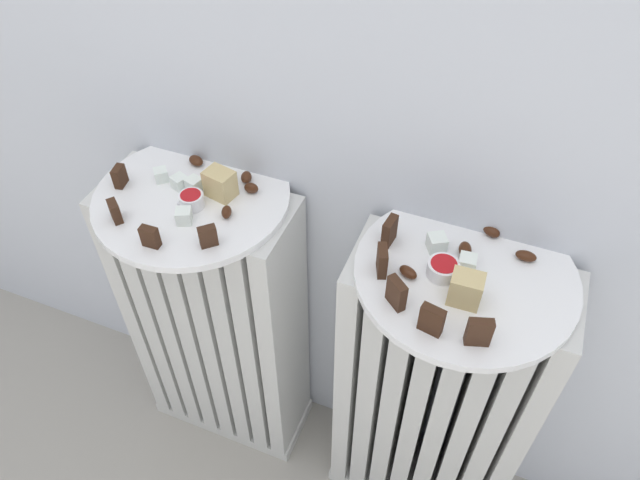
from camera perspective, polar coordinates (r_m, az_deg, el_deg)
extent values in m
cube|color=silver|center=(1.47, -8.18, -15.42)|extent=(0.33, 0.15, 0.03)
cube|color=silver|center=(1.25, -15.69, -5.48)|extent=(0.03, 0.15, 0.63)
cube|color=silver|center=(1.23, -14.08, -6.08)|extent=(0.03, 0.15, 0.63)
cube|color=silver|center=(1.22, -12.41, -6.70)|extent=(0.03, 0.15, 0.63)
cube|color=silver|center=(1.20, -10.70, -7.33)|extent=(0.03, 0.15, 0.63)
cube|color=silver|center=(1.18, -8.93, -7.96)|extent=(0.03, 0.15, 0.63)
cube|color=silver|center=(1.17, -7.11, -8.61)|extent=(0.03, 0.15, 0.63)
cube|color=silver|center=(1.16, -5.24, -9.26)|extent=(0.03, 0.15, 0.63)
cube|color=silver|center=(1.14, -3.32, -9.92)|extent=(0.03, 0.15, 0.63)
cube|color=silver|center=(1.40, 8.88, -21.18)|extent=(0.33, 0.15, 0.03)
cube|color=silver|center=(1.12, 3.43, -12.13)|extent=(0.03, 0.15, 0.63)
cube|color=silver|center=(1.11, 5.52, -12.77)|extent=(0.03, 0.15, 0.63)
cube|color=silver|center=(1.11, 7.63, -13.40)|extent=(0.03, 0.15, 0.63)
cube|color=silver|center=(1.10, 9.77, -14.02)|extent=(0.03, 0.15, 0.63)
cube|color=silver|center=(1.10, 11.92, -14.62)|extent=(0.03, 0.15, 0.63)
cube|color=silver|center=(1.11, 14.08, -15.19)|extent=(0.03, 0.15, 0.63)
cube|color=silver|center=(1.11, 16.25, -15.75)|extent=(0.03, 0.15, 0.63)
cube|color=silver|center=(1.11, 18.42, -16.28)|extent=(0.03, 0.15, 0.63)
cylinder|color=white|center=(0.96, -12.18, 4.03)|extent=(0.31, 0.31, 0.01)
cylinder|color=white|center=(0.85, 13.78, -3.22)|extent=(0.31, 0.31, 0.01)
cube|color=#382114|center=(0.99, -18.69, 5.81)|extent=(0.02, 0.03, 0.03)
cube|color=#382114|center=(0.93, -19.09, 2.62)|extent=(0.03, 0.03, 0.03)
cube|color=#382114|center=(0.87, -16.01, 0.29)|extent=(0.03, 0.01, 0.03)
cube|color=#382114|center=(0.85, -10.72, 0.35)|extent=(0.03, 0.03, 0.03)
cube|color=tan|center=(0.93, -9.57, 5.35)|extent=(0.05, 0.04, 0.04)
cube|color=white|center=(0.98, -15.02, 6.06)|extent=(0.03, 0.03, 0.02)
cube|color=white|center=(0.90, -12.94, 2.26)|extent=(0.03, 0.03, 0.02)
cube|color=white|center=(0.95, -11.98, 5.23)|extent=(0.03, 0.03, 0.02)
cube|color=white|center=(0.96, -13.34, 5.43)|extent=(0.03, 0.03, 0.02)
ellipsoid|color=#3D1E0F|center=(0.94, -6.62, 4.98)|extent=(0.02, 0.02, 0.02)
ellipsoid|color=#3D1E0F|center=(1.01, -11.82, 7.47)|extent=(0.03, 0.03, 0.01)
ellipsoid|color=#3D1E0F|center=(0.96, -7.09, 6.00)|extent=(0.03, 0.03, 0.02)
ellipsoid|color=#3D1E0F|center=(0.90, -8.97, 2.67)|extent=(0.02, 0.03, 0.02)
cylinder|color=white|center=(0.93, -12.23, 3.74)|extent=(0.04, 0.04, 0.02)
cylinder|color=#B21419|center=(0.92, -12.28, 4.02)|extent=(0.03, 0.03, 0.01)
cube|color=#382114|center=(0.85, 6.69, 0.83)|extent=(0.02, 0.03, 0.04)
cube|color=#382114|center=(0.81, 5.98, -1.99)|extent=(0.02, 0.03, 0.04)
cube|color=#382114|center=(0.77, 7.35, -5.08)|extent=(0.03, 0.03, 0.04)
cube|color=#382114|center=(0.75, 10.66, -7.55)|extent=(0.03, 0.02, 0.04)
cube|color=#382114|center=(0.75, 15.03, -8.55)|extent=(0.03, 0.02, 0.04)
cube|color=tan|center=(0.79, 13.82, -4.60)|extent=(0.04, 0.03, 0.05)
cube|color=white|center=(0.85, 11.16, -0.28)|extent=(0.03, 0.03, 0.02)
cube|color=white|center=(0.84, 13.95, -2.19)|extent=(0.03, 0.03, 0.02)
ellipsoid|color=#3D1E0F|center=(0.88, 19.17, -1.46)|extent=(0.03, 0.02, 0.01)
ellipsoid|color=#3D1E0F|center=(0.90, 16.13, 0.83)|extent=(0.03, 0.03, 0.02)
ellipsoid|color=#3D1E0F|center=(0.82, 8.46, -3.08)|extent=(0.03, 0.03, 0.01)
ellipsoid|color=#3D1E0F|center=(0.86, 13.76, -0.92)|extent=(0.02, 0.03, 0.02)
cylinder|color=white|center=(0.82, 11.72, -2.74)|extent=(0.04, 0.04, 0.02)
cylinder|color=#B21419|center=(0.82, 11.78, -2.48)|extent=(0.04, 0.04, 0.01)
cube|color=silver|center=(0.95, -12.11, 4.49)|extent=(0.02, 0.07, 0.00)
cube|color=silver|center=(0.98, -10.07, 6.36)|extent=(0.02, 0.02, 0.00)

